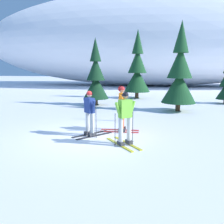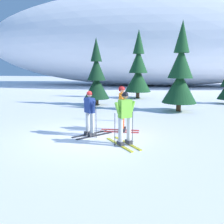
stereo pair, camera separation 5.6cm
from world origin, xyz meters
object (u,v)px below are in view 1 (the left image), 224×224
pine_tree_center_right (180,74)px  trail_marker_post (121,102)px  pine_tree_far_left (96,77)px  skier_lime_jacket (125,118)px  pine_tree_center_left (137,70)px  skier_orange_jacket (122,108)px  skier_navy_jacket (90,113)px

pine_tree_center_right → trail_marker_post: bearing=-132.8°
pine_tree_far_left → skier_lime_jacket: bearing=-69.9°
pine_tree_center_left → trail_marker_post: (-0.15, -8.87, -1.40)m
skier_orange_jacket → pine_tree_center_left: pine_tree_center_left is taller
skier_orange_jacket → skier_lime_jacket: 1.71m
skier_navy_jacket → pine_tree_far_left: size_ratio=0.38×
skier_lime_jacket → pine_tree_far_left: 8.72m
skier_navy_jacket → trail_marker_post: skier_navy_jacket is taller
skier_navy_jacket → pine_tree_far_left: pine_tree_far_left is taller
skier_navy_jacket → pine_tree_far_left: (-1.56, 7.29, 1.01)m
skier_navy_jacket → trail_marker_post: (0.82, 2.63, 0.07)m
pine_tree_center_right → skier_navy_jacket: bearing=-123.0°
skier_navy_jacket → skier_lime_jacket: bearing=-30.8°
pine_tree_far_left → pine_tree_center_left: 4.93m
skier_lime_jacket → pine_tree_far_left: (-2.98, 8.14, 0.95)m
skier_navy_jacket → pine_tree_center_right: bearing=57.0°
pine_tree_center_left → skier_navy_jacket: bearing=-94.8°
pine_tree_center_left → skier_orange_jacket: bearing=-89.3°
skier_orange_jacket → pine_tree_center_right: size_ratio=0.35×
pine_tree_center_right → pine_tree_far_left: bearing=164.9°
skier_lime_jacket → pine_tree_center_right: 7.21m
pine_tree_far_left → trail_marker_post: 5.32m
pine_tree_far_left → pine_tree_center_left: pine_tree_center_left is taller
pine_tree_center_left → trail_marker_post: pine_tree_center_left is taller
skier_orange_jacket → skier_lime_jacket: size_ratio=1.02×
pine_tree_far_left → pine_tree_center_left: bearing=58.9°
skier_navy_jacket → pine_tree_center_right: size_ratio=0.33×
skier_lime_jacket → pine_tree_center_right: pine_tree_center_right is taller
pine_tree_center_right → trail_marker_post: (-2.98, -3.22, -1.21)m
skier_lime_jacket → trail_marker_post: bearing=99.9°
skier_lime_jacket → pine_tree_center_left: pine_tree_center_left is taller
skier_navy_jacket → pine_tree_center_right: pine_tree_center_right is taller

